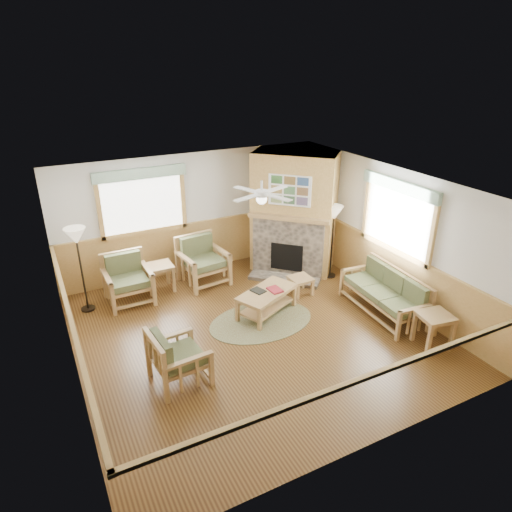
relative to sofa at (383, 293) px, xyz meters
name	(u,v)px	position (x,y,z in m)	size (l,w,h in m)	color
floor	(254,332)	(-2.52, 0.52, -0.43)	(6.00, 6.00, 0.01)	#503316
ceiling	(254,187)	(-2.52, 0.52, 2.28)	(6.00, 6.00, 0.01)	white
wall_back	(193,214)	(-2.52, 3.52, 0.93)	(6.00, 0.02, 2.70)	silver
wall_front	(371,363)	(-2.52, -2.48, 0.93)	(6.00, 0.02, 2.70)	silver
wall_left	(65,306)	(-5.52, 0.52, 0.93)	(0.02, 6.00, 2.70)	silver
wall_right	(390,235)	(0.48, 0.52, 0.93)	(0.02, 6.00, 2.70)	silver
wainscot	(254,306)	(-2.52, 0.52, 0.13)	(6.00, 6.00, 1.10)	#B08848
fireplace	(294,212)	(-0.47, 2.57, 0.93)	(2.20, 2.20, 2.70)	#B08848
window_back	(139,167)	(-3.62, 3.48, 2.11)	(1.90, 0.16, 1.50)	white
window_right	(403,179)	(0.44, 0.32, 2.11)	(0.16, 1.90, 1.50)	white
ceiling_fan	(262,183)	(-2.22, 0.82, 2.24)	(1.24, 1.24, 0.36)	white
sofa	(383,293)	(0.00, 0.00, 0.00)	(0.76, 1.84, 0.85)	#9F7A4A
armchair_back_left	(128,280)	(-4.25, 2.66, 0.06)	(0.87, 0.87, 0.97)	#9F7A4A
armchair_back_right	(203,261)	(-2.61, 2.76, 0.09)	(0.91, 0.91, 1.02)	#9F7A4A
armchair_left	(179,356)	(-4.13, -0.15, 0.02)	(0.79, 0.79, 0.89)	#9F7A4A
coffee_table	(267,302)	(-2.01, 0.99, -0.18)	(1.22, 0.61, 0.49)	#9F7A4A
end_table_chairs	(160,278)	(-3.55, 2.85, -0.13)	(0.53, 0.51, 0.59)	#9F7A4A
end_table_sofa	(433,330)	(0.03, -1.23, -0.12)	(0.54, 0.52, 0.60)	#9F7A4A
footstool	(300,286)	(-1.01, 1.35, -0.23)	(0.44, 0.44, 0.38)	#9F7A4A
braided_rug	(261,321)	(-2.24, 0.77, -0.42)	(2.03, 2.03, 0.01)	brown
floor_lamp_left	(82,270)	(-5.07, 2.72, 0.44)	(0.39, 0.39, 1.72)	black
floor_lamp_right	(332,242)	(0.03, 1.75, 0.41)	(0.38, 0.38, 1.67)	black
book_red	(275,289)	(-1.86, 0.94, 0.09)	(0.22, 0.30, 0.03)	maroon
book_dark	(258,290)	(-2.16, 1.06, 0.09)	(0.20, 0.27, 0.03)	black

